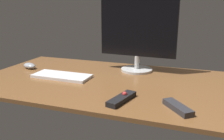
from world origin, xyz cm
name	(u,v)px	position (x,y,z in cm)	size (l,w,h in cm)	color
desk	(100,81)	(0.00, 0.00, 1.00)	(140.00, 84.00, 2.00)	brown
monitor	(138,33)	(15.64, 25.37, 26.64)	(49.16, 20.32, 47.62)	silver
keyboard	(62,76)	(-22.91, -3.80, 2.82)	(34.63, 14.34, 1.65)	white
computer_mouse	(30,66)	(-54.33, 6.99, 3.87)	(11.01, 6.11, 3.74)	#999EA5
media_remote	(122,99)	(21.72, -26.98, 3.23)	(9.33, 19.27, 3.77)	black
tv_remote	(178,107)	(46.36, -28.31, 3.20)	(16.01, 4.75, 2.41)	#2D2D33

